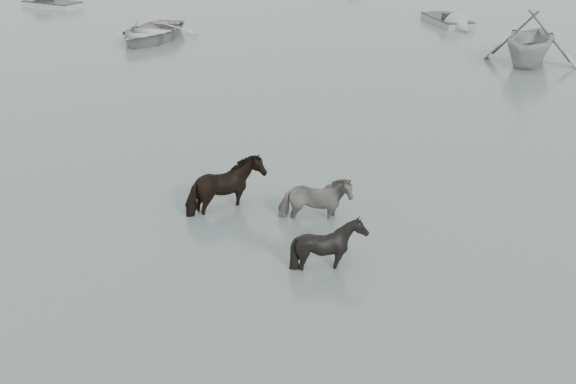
# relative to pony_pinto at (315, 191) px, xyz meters

# --- Properties ---
(ground) EXTENTS (140.00, 140.00, 0.00)m
(ground) POSITION_rel_pony_pinto_xyz_m (0.09, -1.87, -0.76)
(ground) COLOR #52625D
(ground) RESTS_ON ground
(pony_pinto) EXTENTS (1.97, 1.49, 1.52)m
(pony_pinto) POSITION_rel_pony_pinto_xyz_m (0.00, 0.00, 0.00)
(pony_pinto) COLOR black
(pony_pinto) RESTS_ON ground
(pony_dark) EXTENTS (1.60, 1.82, 1.71)m
(pony_dark) POSITION_rel_pony_pinto_xyz_m (-2.20, -0.43, 0.10)
(pony_dark) COLOR black
(pony_dark) RESTS_ON ground
(pony_black) EXTENTS (1.52, 1.41, 1.45)m
(pony_black) POSITION_rel_pony_pinto_xyz_m (1.17, -2.05, -0.03)
(pony_black) COLOR black
(pony_black) RESTS_ON ground
(rowboat_lead) EXTENTS (4.64, 5.92, 1.11)m
(rowboat_lead) POSITION_rel_pony_pinto_xyz_m (-15.85, 16.17, -0.20)
(rowboat_lead) COLOR #B8B8B3
(rowboat_lead) RESTS_ON ground
(rowboat_trail) EXTENTS (4.38, 5.04, 2.60)m
(rowboat_trail) POSITION_rel_pony_pinto_xyz_m (2.61, 18.81, 0.54)
(rowboat_trail) COLOR #AAADAA
(rowboat_trail) RESTS_ON ground
(skiff_outer) EXTENTS (5.39, 1.94, 0.75)m
(skiff_outer) POSITION_rel_pony_pinto_xyz_m (-27.55, 22.21, -0.38)
(skiff_outer) COLOR #AAA9A5
(skiff_outer) RESTS_ON ground
(skiff_mid) EXTENTS (4.58, 5.33, 0.75)m
(skiff_mid) POSITION_rel_pony_pinto_xyz_m (-2.98, 27.02, -0.38)
(skiff_mid) COLOR gray
(skiff_mid) RESTS_ON ground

